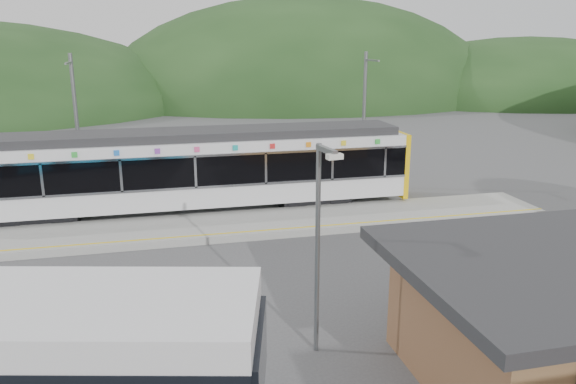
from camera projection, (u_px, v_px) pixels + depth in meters
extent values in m
plane|color=#4C4C4F|center=(263.00, 257.00, 20.24)|extent=(120.00, 120.00, 0.00)
ellipsoid|color=#1E3D19|center=(304.00, 99.00, 74.51)|extent=(52.00, 39.00, 26.00)
ellipsoid|color=#1E3D19|center=(524.00, 98.00, 75.38)|extent=(44.00, 33.00, 16.00)
cube|color=#9E9E99|center=(248.00, 225.00, 23.30)|extent=(26.00, 3.20, 0.30)
cube|color=yellow|center=(253.00, 231.00, 22.04)|extent=(26.00, 0.10, 0.01)
cube|color=black|center=(41.00, 216.00, 23.89)|extent=(3.20, 2.20, 0.56)
cube|color=black|center=(312.00, 198.00, 26.58)|extent=(3.20, 2.20, 0.56)
cube|color=silver|center=(183.00, 191.00, 25.04)|extent=(20.00, 2.90, 0.92)
cube|color=black|center=(181.00, 165.00, 24.73)|extent=(20.00, 2.96, 1.45)
cube|color=silver|center=(184.00, 188.00, 23.50)|extent=(20.00, 0.05, 0.10)
cube|color=silver|center=(183.00, 157.00, 23.15)|extent=(20.00, 0.05, 0.10)
cube|color=silver|center=(180.00, 144.00, 24.48)|extent=(20.00, 2.90, 0.45)
cube|color=#2D2D30|center=(180.00, 135.00, 24.38)|extent=(19.40, 2.50, 0.36)
cube|color=yellow|center=(394.00, 161.00, 27.09)|extent=(0.24, 2.92, 3.00)
cube|color=silver|center=(42.00, 180.00, 22.09)|extent=(0.10, 0.05, 1.35)
cube|color=silver|center=(121.00, 176.00, 22.76)|extent=(0.10, 0.05, 1.35)
cube|color=silver|center=(196.00, 172.00, 23.44)|extent=(0.10, 0.05, 1.35)
cube|color=silver|center=(266.00, 168.00, 24.11)|extent=(0.10, 0.05, 1.35)
cube|color=silver|center=(332.00, 165.00, 24.78)|extent=(0.10, 0.05, 1.35)
cube|color=silver|center=(385.00, 162.00, 25.34)|extent=(0.10, 0.05, 1.35)
cube|color=yellow|center=(31.00, 157.00, 21.78)|extent=(0.22, 0.04, 0.22)
cube|color=green|center=(74.00, 155.00, 22.14)|extent=(0.22, 0.04, 0.22)
cube|color=blue|center=(117.00, 153.00, 22.50)|extent=(0.22, 0.04, 0.22)
cube|color=purple|center=(157.00, 151.00, 22.86)|extent=(0.22, 0.04, 0.22)
cube|color=#E54C8C|center=(197.00, 149.00, 23.22)|extent=(0.22, 0.04, 0.22)
cube|color=#19A5A5|center=(235.00, 148.00, 23.58)|extent=(0.22, 0.04, 0.22)
cube|color=red|center=(272.00, 146.00, 23.94)|extent=(0.22, 0.04, 0.22)
cube|color=orange|center=(309.00, 145.00, 24.29)|extent=(0.22, 0.04, 0.22)
cube|color=yellow|center=(344.00, 143.00, 24.65)|extent=(0.22, 0.04, 0.22)
cube|color=green|center=(378.00, 142.00, 25.01)|extent=(0.22, 0.04, 0.22)
cylinder|color=slate|center=(78.00, 131.00, 25.83)|extent=(0.18, 0.18, 7.00)
cube|color=slate|center=(68.00, 63.00, 24.26)|extent=(0.08, 1.80, 0.08)
cylinder|color=slate|center=(364.00, 121.00, 28.96)|extent=(0.18, 0.18, 7.00)
cube|color=slate|center=(372.00, 60.00, 27.40)|extent=(0.08, 1.80, 0.08)
cylinder|color=slate|center=(317.00, 252.00, 13.48)|extent=(0.12, 0.12, 5.29)
cube|color=slate|center=(324.00, 150.00, 12.44)|extent=(0.25, 0.89, 0.12)
cube|color=silver|center=(329.00, 157.00, 12.08)|extent=(0.37, 0.23, 0.12)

